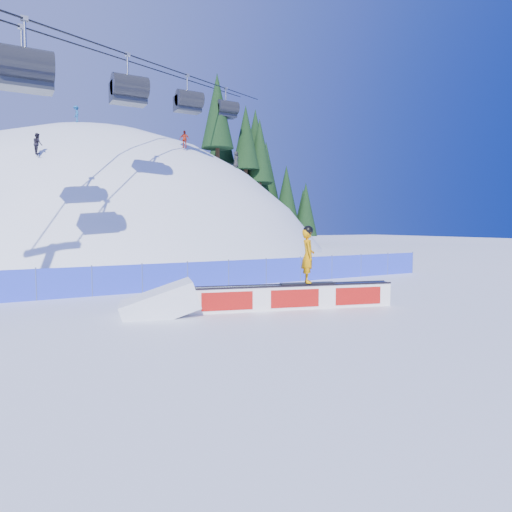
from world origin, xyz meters
TOP-DOWN VIEW (x-y plane):
  - ground at (0.00, 0.00)m, footprint 160.00×160.00m
  - snow_hill at (0.00, 42.00)m, footprint 64.00×64.00m
  - treeline at (21.51, 40.01)m, footprint 20.79×13.31m
  - safety_fence at (0.00, 4.50)m, footprint 22.05×0.05m
  - chairlift at (4.74, 27.49)m, footprint 40.80×41.70m
  - rail_box at (-1.54, -1.62)m, footprint 6.93×2.35m
  - snow_ramp at (-5.78, -0.44)m, footprint 2.79×2.15m
  - snowboarder at (-1.03, -1.76)m, footprint 1.91×0.83m
  - distant_skiers at (0.85, 30.43)m, footprint 20.27×12.06m

SIDE VIEW (x-z plane):
  - snow_hill at x=0.00m, z-range -50.00..14.00m
  - ground at x=0.00m, z-range 0.00..0.00m
  - snow_ramp at x=-5.78m, z-range -0.77..0.77m
  - rail_box at x=-1.54m, z-range -0.01..0.84m
  - safety_fence at x=0.00m, z-range -0.05..1.25m
  - snowboarder at x=-1.03m, z-range 0.83..2.80m
  - treeline at x=21.51m, z-range 0.23..21.02m
  - distant_skiers at x=0.85m, z-range 7.94..14.69m
  - chairlift at x=4.74m, z-range 5.89..27.89m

